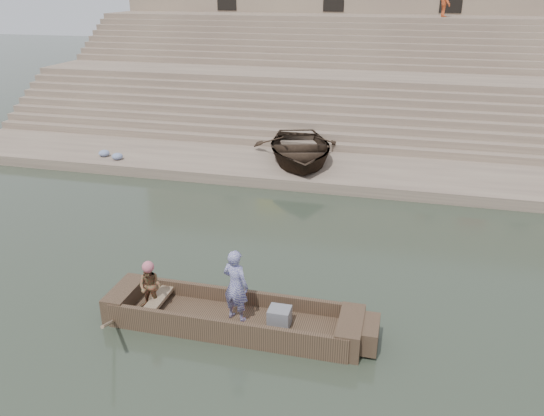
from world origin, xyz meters
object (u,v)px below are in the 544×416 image
at_px(standing_man, 236,285).
at_px(rowing_man, 150,286).
at_px(main_rowboat, 233,322).
at_px(television, 279,317).
at_px(pedestrian, 446,0).
at_px(beached_rowboat, 299,149).

height_order(standing_man, rowing_man, standing_man).
relative_size(main_rowboat, standing_man, 3.04).
bearing_deg(rowing_man, main_rowboat, 1.10).
bearing_deg(television, standing_man, 179.82).
height_order(standing_man, pedestrian, pedestrian).
xyz_separation_m(standing_man, rowing_man, (-1.97, -0.06, -0.27)).
xyz_separation_m(standing_man, beached_rowboat, (-0.84, 10.80, -0.11)).
xyz_separation_m(main_rowboat, pedestrian, (4.70, 24.10, 5.96)).
bearing_deg(standing_man, beached_rowboat, -68.76).
xyz_separation_m(rowing_man, pedestrian, (6.57, 24.16, 5.31)).
distance_m(standing_man, pedestrian, 25.05).
distance_m(television, pedestrian, 25.03).
height_order(main_rowboat, pedestrian, pedestrian).
xyz_separation_m(television, pedestrian, (3.66, 24.10, 5.65)).
bearing_deg(beached_rowboat, pedestrian, 52.27).
relative_size(rowing_man, beached_rowboat, 0.22).
bearing_deg(rowing_man, beached_rowboat, 83.36).
bearing_deg(pedestrian, main_rowboat, 151.07).
height_order(beached_rowboat, pedestrian, pedestrian).
bearing_deg(rowing_man, television, 0.45).
distance_m(main_rowboat, television, 1.09).
height_order(main_rowboat, rowing_man, rowing_man).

